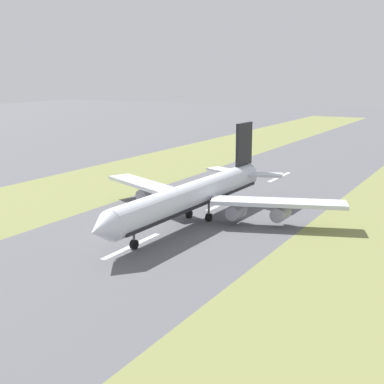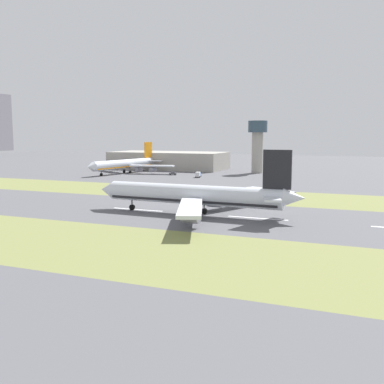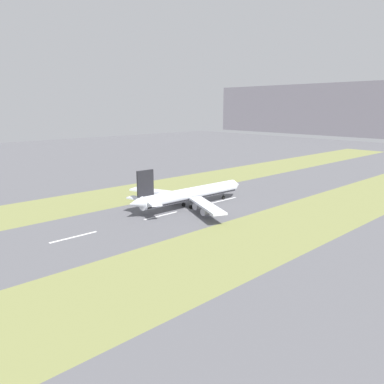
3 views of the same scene
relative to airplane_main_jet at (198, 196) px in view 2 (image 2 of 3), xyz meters
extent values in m
plane|color=#56565B|center=(2.02, -2.65, -6.02)|extent=(800.00, 800.00, 0.00)
cube|color=olive|center=(-42.98, -2.65, -6.02)|extent=(40.00, 600.00, 0.01)
cube|color=olive|center=(47.02, -2.65, -6.02)|extent=(40.00, 600.00, 0.01)
cube|color=silver|center=(2.02, -18.10, -6.01)|extent=(1.20, 18.00, 0.01)
cube|color=silver|center=(2.02, 21.90, -6.01)|extent=(1.20, 18.00, 0.01)
cylinder|color=silver|center=(0.05, 1.90, 0.18)|extent=(7.39, 56.13, 6.00)
cone|color=silver|center=(0.80, 32.40, 0.18)|extent=(6.00, 5.14, 5.88)
cone|color=silver|center=(-0.72, -29.09, 0.98)|extent=(5.25, 6.12, 5.10)
cube|color=black|center=(0.05, 1.90, -1.47)|extent=(7.03, 53.88, 0.70)
cube|color=silver|center=(-17.63, -4.88, -0.72)|extent=(29.26, 15.81, 0.90)
cube|color=silver|center=(17.36, -5.75, -0.72)|extent=(29.00, 17.03, 0.90)
cylinder|color=#93939E|center=(-9.05, -1.87, -3.17)|extent=(3.32, 4.88, 3.20)
cylinder|color=#93939E|center=(-18.13, -5.15, -3.17)|extent=(3.32, 4.88, 3.20)
cylinder|color=#93939E|center=(8.95, -2.32, -3.17)|extent=(3.32, 4.88, 3.20)
cylinder|color=#93939E|center=(17.86, -6.04, -3.17)|extent=(3.32, 4.88, 3.20)
cube|color=black|center=(-0.60, -24.09, 8.68)|extent=(1.00, 8.02, 11.00)
cube|color=silver|center=(-6.10, -23.95, 1.18)|extent=(10.84, 7.07, 0.60)
cube|color=silver|center=(4.90, -24.22, 1.18)|extent=(10.89, 7.47, 0.60)
cylinder|color=#59595E|center=(0.57, 23.18, -3.52)|extent=(0.50, 0.50, 3.20)
cylinder|color=black|center=(0.57, 23.18, -5.12)|extent=(0.94, 1.82, 1.80)
cylinder|color=#59595E|center=(-2.63, -1.03, -3.52)|extent=(0.50, 0.50, 3.20)
cylinder|color=black|center=(-2.63, -1.03, -5.12)|extent=(0.94, 1.82, 1.80)
cylinder|color=#59595E|center=(2.57, -1.16, -3.52)|extent=(0.50, 0.50, 3.20)
cylinder|color=black|center=(2.57, -1.16, -5.12)|extent=(0.94, 1.82, 1.80)
cube|color=#A39E93|center=(162.86, 86.56, -0.05)|extent=(36.00, 80.42, 11.94)
cylinder|color=#A39E93|center=(152.88, 19.91, 6.75)|extent=(7.00, 7.00, 25.55)
cylinder|color=#334756|center=(152.88, 19.91, 23.13)|extent=(12.00, 12.00, 7.21)
cylinder|color=silver|center=(117.86, 96.04, -0.13)|extent=(53.36, 15.07, 5.70)
cone|color=silver|center=(89.35, 101.20, -0.13)|extent=(5.67, 6.34, 5.59)
cone|color=silver|center=(146.84, 90.80, 0.63)|extent=(6.47, 5.78, 4.84)
cube|color=orange|center=(117.86, 96.04, -1.70)|extent=(51.21, 14.41, 0.66)
cube|color=silver|center=(121.65, 78.47, -0.99)|extent=(11.19, 28.13, 0.85)
cube|color=silver|center=(127.57, 111.18, -0.99)|extent=(19.52, 26.34, 0.85)
cylinder|color=#93939E|center=(120.08, 86.95, -3.31)|extent=(5.03, 3.80, 3.04)
cylinder|color=#93939E|center=(121.83, 77.95, -3.31)|extent=(5.03, 3.80, 3.04)
cylinder|color=#93939E|center=(123.12, 103.78, -3.31)|extent=(5.03, 3.80, 3.04)
cylinder|color=#93939E|center=(127.91, 111.60, -3.31)|extent=(5.03, 3.80, 3.04)
cube|color=orange|center=(142.16, 91.65, 7.94)|extent=(7.61, 2.10, 10.45)
cube|color=silver|center=(141.23, 86.51, 0.82)|extent=(5.42, 9.98, 0.57)
cube|color=silver|center=(143.09, 96.79, 0.82)|extent=(8.18, 10.35, 0.57)
cylinder|color=#59595E|center=(97.97, 99.64, -3.65)|extent=(0.47, 0.47, 3.04)
cylinder|color=black|center=(97.97, 99.64, -5.17)|extent=(1.83, 1.15, 1.71)
cylinder|color=#59595E|center=(120.22, 93.11, -3.65)|extent=(0.47, 0.47, 3.04)
cylinder|color=black|center=(120.22, 93.11, -5.17)|extent=(1.83, 1.15, 1.71)
cylinder|color=#59595E|center=(121.10, 97.97, -3.65)|extent=(0.47, 0.47, 3.04)
cylinder|color=black|center=(121.10, 97.97, -5.17)|extent=(1.83, 1.15, 1.71)
cube|color=#1E51B2|center=(113.82, 44.13, -4.52)|extent=(2.39, 2.54, 2.00)
cube|color=silver|center=(110.87, 43.55, -4.22)|extent=(4.35, 2.93, 2.60)
cylinder|color=black|center=(113.61, 45.21, -5.52)|extent=(1.05, 0.54, 1.00)
cylinder|color=black|center=(114.03, 43.05, -5.52)|extent=(1.05, 0.54, 1.00)
cylinder|color=black|center=(109.49, 44.40, -5.52)|extent=(1.05, 0.54, 1.00)
cylinder|color=black|center=(109.91, 42.24, -5.52)|extent=(1.05, 0.54, 1.00)
cube|color=#4C4C51|center=(119.09, 63.07, -5.24)|extent=(2.72, 4.69, 0.90)
cube|color=#4C4C51|center=(119.13, 62.88, -4.39)|extent=(2.02, 2.70, 0.80)
cylinder|color=black|center=(117.90, 64.27, -5.69)|extent=(0.38, 0.70, 0.66)
cylinder|color=black|center=(119.66, 64.67, -5.69)|extent=(0.38, 0.70, 0.66)
cylinder|color=black|center=(118.52, 61.48, -5.69)|extent=(0.38, 0.70, 0.66)
cylinder|color=black|center=(120.28, 61.88, -5.69)|extent=(0.38, 0.70, 0.66)
camera|label=1|loc=(-57.08, 101.77, 26.89)|focal=50.00mm
camera|label=2|loc=(-125.23, -49.33, 18.51)|focal=42.00mm
camera|label=3|loc=(124.60, -113.69, 39.89)|focal=35.00mm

